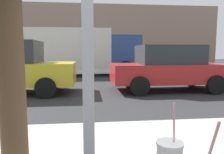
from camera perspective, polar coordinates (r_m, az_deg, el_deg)
name	(u,v)px	position (r m, az deg, el deg)	size (l,w,h in m)	color
ground_plane	(88,86)	(9.00, -6.20, -2.39)	(60.00, 60.00, 0.00)	#2D2D30
building_facade_far	(88,35)	(23.41, -6.38, 10.85)	(28.00, 1.20, 6.27)	gray
parked_car_yellow	(8,67)	(8.06, -25.64, 2.30)	(4.35, 2.00, 1.77)	gold
parked_car_red	(169,68)	(8.15, 14.68, 2.39)	(4.15, 1.94, 1.64)	red
box_truck	(81,50)	(13.08, -8.25, 7.02)	(6.76, 2.44, 2.69)	silver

